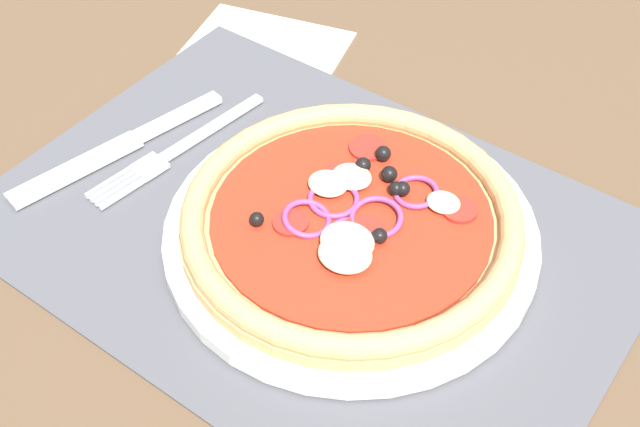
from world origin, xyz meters
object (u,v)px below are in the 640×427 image
at_px(pizza, 352,218).
at_px(napkin, 260,54).
at_px(knife, 118,147).
at_px(fork, 172,153).
at_px(plate, 351,233).

bearing_deg(pizza, napkin, -35.48).
height_order(pizza, knife, pizza).
bearing_deg(napkin, fork, 101.88).
height_order(plate, fork, plate).
bearing_deg(knife, plate, 111.15).
height_order(fork, knife, knife).
relative_size(plate, fork, 1.54).
height_order(pizza, napkin, pizza).
relative_size(pizza, knife, 1.27).
xyz_separation_m(plate, napkin, (0.21, -0.15, -0.01)).
bearing_deg(plate, fork, 3.20).
relative_size(fork, knife, 0.91).
bearing_deg(knife, pizza, 111.18).
relative_size(pizza, napkin, 1.70).
bearing_deg(plate, napkin, -35.53).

